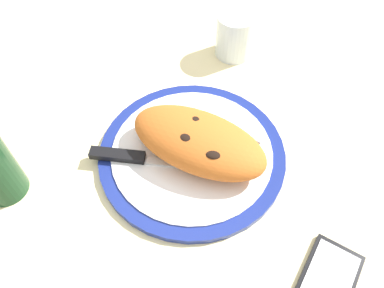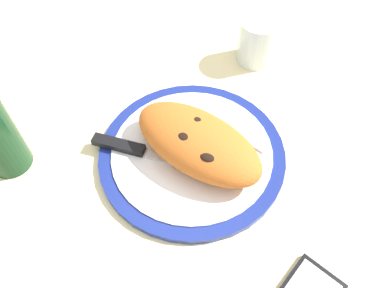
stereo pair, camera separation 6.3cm
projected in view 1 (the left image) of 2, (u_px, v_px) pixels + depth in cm
name	position (u px, v px, depth cm)	size (l,w,h in cm)	color
ground_plane	(192.00, 161.00, 66.68)	(150.00, 150.00, 3.00)	beige
plate	(192.00, 154.00, 64.86)	(31.80, 31.80, 1.57)	navy
calzone	(198.00, 142.00, 61.06)	(23.65, 12.54, 6.71)	#C16023
fork	(211.00, 118.00, 68.17)	(16.93, 3.38, 0.40)	silver
knife	(135.00, 157.00, 62.85)	(21.45, 8.35, 1.20)	silver
smartphone	(328.00, 281.00, 52.46)	(8.27, 12.31, 1.16)	black
water_glass	(235.00, 38.00, 78.09)	(7.78, 7.78, 9.22)	silver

